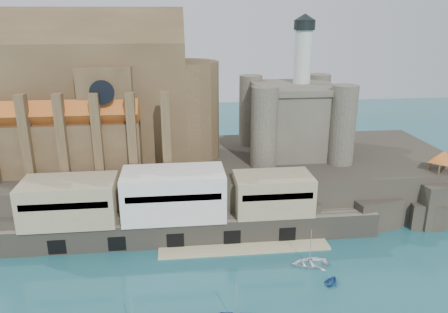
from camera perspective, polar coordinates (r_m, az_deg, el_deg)
promontory at (r=94.97m, az=-0.59°, el=-3.02°), size 100.00×36.00×10.00m
quay at (r=79.10m, az=-6.64°, el=-6.77°), size 70.00×12.00×13.05m
church at (r=93.37m, az=-15.68°, el=6.94°), size 47.00×25.93×30.51m
castle_keep at (r=95.59m, az=9.06°, el=5.30°), size 21.20×21.20×29.30m
rock_outcrop at (r=97.06m, az=26.05°, el=-5.07°), size 14.50×10.50×8.70m
pavilion at (r=94.37m, az=26.73°, el=-0.15°), size 6.40×6.40×5.40m
boat_6 at (r=75.18m, az=11.07°, el=-13.69°), size 1.34×4.38×6.10m
boat_7 at (r=71.32m, az=13.82°, el=-15.84°), size 3.08×3.04×3.12m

